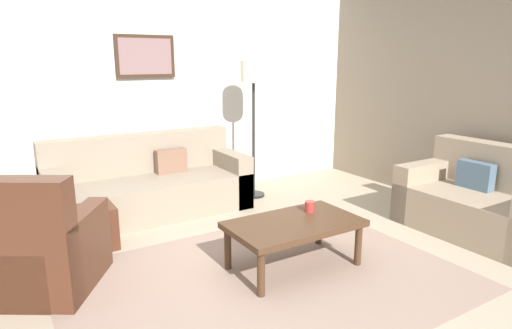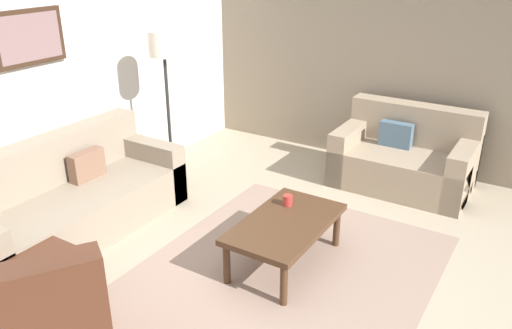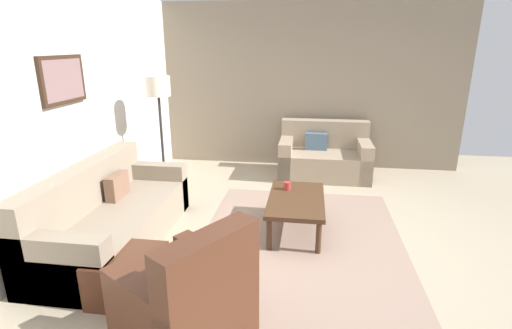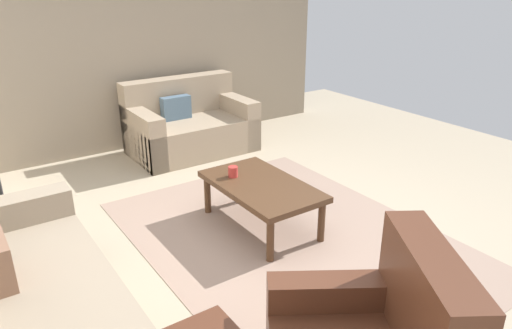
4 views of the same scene
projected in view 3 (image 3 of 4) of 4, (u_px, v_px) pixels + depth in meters
The scene contains 12 objects.
ground_plane at pixel (301, 244), 4.24m from camera, with size 8.00×8.00×0.00m, color tan.
rear_partition at pixel (65, 112), 4.17m from camera, with size 6.00×0.12×2.80m, color silver.
stone_feature_panel at pixel (309, 87), 6.65m from camera, with size 0.12×5.20×2.80m, color gray.
area_rug at pixel (301, 244), 4.24m from camera, with size 3.07×2.25×0.01m, color gray.
couch_main at pixel (108, 218), 4.18m from camera, with size 2.19×0.91×0.88m.
couch_loveseat at pixel (324, 157), 6.42m from camera, with size 0.90×1.46×0.88m.
armchair_leather at pixel (190, 305), 2.78m from camera, with size 1.10×1.10×0.95m.
ottoman at pixel (128, 275), 3.32m from camera, with size 0.56×0.56×0.40m, color #4C2819.
coffee_table at pixel (296, 202), 4.45m from camera, with size 1.10×0.64×0.41m.
cup at pixel (287, 186), 4.68m from camera, with size 0.09×0.09×0.09m, color #B2332D.
lamp_standing at pixel (159, 99), 5.09m from camera, with size 0.32×0.32×1.71m.
framed_artwork at pixel (63, 80), 3.98m from camera, with size 0.71×0.04×0.49m.
Camera 3 is at (-3.81, -0.04, 2.12)m, focal length 26.95 mm.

